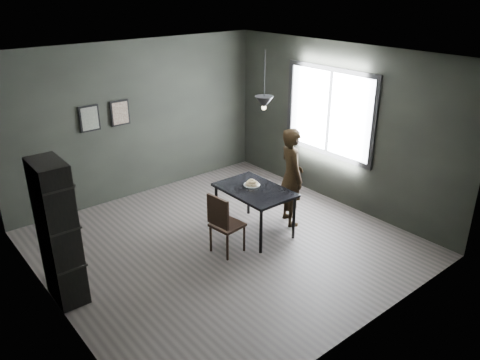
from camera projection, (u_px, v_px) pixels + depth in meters
ground at (224, 244)px, 7.16m from camera, size 5.00×5.00×0.00m
back_wall at (138, 120)px, 8.38m from camera, size 5.00×0.10×2.80m
ceiling at (222, 57)px, 6.05m from camera, size 5.00×5.00×0.02m
window_assembly at (329, 112)px, 8.11m from camera, size 0.04×1.96×1.56m
cafe_table at (255, 193)px, 7.24m from camera, size 0.80×1.20×0.75m
white_plate at (252, 185)px, 7.32m from camera, size 0.23×0.23×0.01m
donut_pile at (252, 183)px, 7.30m from camera, size 0.22×0.22×0.09m
woman at (291, 177)px, 7.49m from camera, size 0.59×0.70×1.62m
wood_chair at (223, 221)px, 6.70m from camera, size 0.45×0.45×0.94m
shelf_unit at (58, 233)px, 5.61m from camera, size 0.36×0.62×1.84m
pendant_lamp at (264, 102)px, 6.91m from camera, size 0.28×0.28×0.86m
framed_print_left at (90, 118)px, 7.75m from camera, size 0.34×0.04×0.44m
framed_print_right at (120, 113)px, 8.07m from camera, size 0.34×0.04×0.44m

